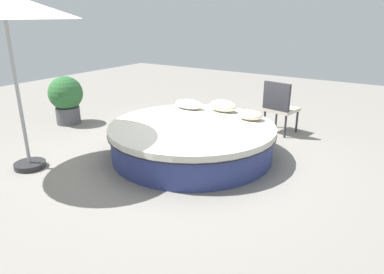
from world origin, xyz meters
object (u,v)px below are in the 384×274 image
(patio_chair, at_px, (279,104))
(patio_umbrella, at_px, (3,8))
(planter, at_px, (66,98))
(throw_pillow_0, at_px, (250,115))
(throw_pillow_1, at_px, (223,106))
(throw_pillow_2, at_px, (189,104))
(round_bed, at_px, (192,140))

(patio_chair, distance_m, patio_umbrella, 4.56)
(patio_umbrella, relative_size, planter, 2.49)
(throw_pillow_0, height_order, throw_pillow_1, throw_pillow_1)
(throw_pillow_1, xyz_separation_m, throw_pillow_2, (-0.61, -0.17, -0.02))
(throw_pillow_1, distance_m, patio_chair, 1.11)
(round_bed, relative_size, patio_umbrella, 1.08)
(patio_umbrella, bearing_deg, planter, 127.37)
(throw_pillow_0, height_order, patio_umbrella, patio_umbrella)
(patio_chair, bearing_deg, throw_pillow_2, -131.56)
(throw_pillow_2, bearing_deg, planter, -164.36)
(throw_pillow_0, distance_m, planter, 3.77)
(throw_pillow_0, xyz_separation_m, patio_umbrella, (-2.37, -2.42, 1.61))
(throw_pillow_0, height_order, throw_pillow_2, throw_pillow_2)
(throw_pillow_1, xyz_separation_m, patio_chair, (0.72, 0.84, -0.05))
(patio_chair, bearing_deg, throw_pillow_1, -119.28)
(patio_umbrella, bearing_deg, throw_pillow_2, 64.71)
(throw_pillow_2, bearing_deg, throw_pillow_0, -1.55)
(round_bed, bearing_deg, throw_pillow_1, 87.62)
(patio_chair, bearing_deg, planter, -144.82)
(round_bed, bearing_deg, patio_umbrella, -135.56)
(throw_pillow_1, height_order, patio_umbrella, patio_umbrella)
(throw_pillow_1, bearing_deg, patio_umbrella, -123.97)
(patio_chair, bearing_deg, patio_umbrella, -114.55)
(throw_pillow_2, height_order, patio_chair, patio_chair)
(throw_pillow_2, distance_m, patio_umbrella, 3.15)
(throw_pillow_0, height_order, patio_chair, patio_chair)
(throw_pillow_1, bearing_deg, throw_pillow_2, -164.63)
(patio_umbrella, bearing_deg, patio_chair, 54.37)
(throw_pillow_0, bearing_deg, throw_pillow_1, 161.77)
(round_bed, height_order, throw_pillow_2, throw_pillow_2)
(planter, bearing_deg, throw_pillow_1, 15.59)
(throw_pillow_0, height_order, planter, planter)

